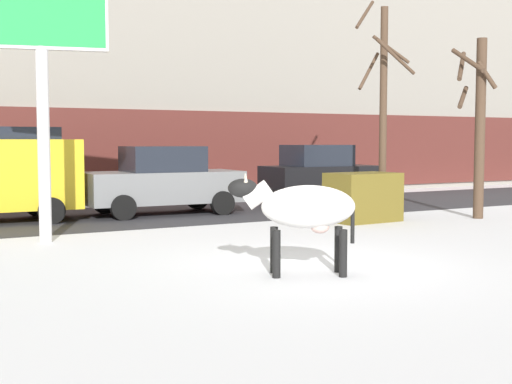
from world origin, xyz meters
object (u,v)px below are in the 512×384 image
(car_black_hatchback, at_px, (320,175))
(dumpster, at_px, (363,197))
(car_grey_sedan, at_px, (163,181))
(bare_tree_left_lot, at_px, (383,102))
(billboard, at_px, (41,19))
(bare_tree_right_lot, at_px, (478,120))
(cow_holstein, at_px, (304,208))
(pedestrian_far_left, at_px, (191,175))

(car_black_hatchback, bearing_deg, dumpster, -110.16)
(car_grey_sedan, relative_size, bare_tree_left_lot, 0.74)
(car_grey_sedan, bearing_deg, dumpster, -47.20)
(billboard, xyz_separation_m, car_grey_sedan, (3.96, 3.75, -3.41))
(bare_tree_left_lot, xyz_separation_m, bare_tree_right_lot, (1.84, -1.54, -0.48))
(cow_holstein, distance_m, billboard, 6.73)
(bare_tree_right_lot, relative_size, dumpster, 2.69)
(bare_tree_right_lot, bearing_deg, car_black_hatchback, 106.86)
(bare_tree_left_lot, distance_m, dumpster, 2.70)
(car_grey_sedan, distance_m, pedestrian_far_left, 3.55)
(cow_holstein, xyz_separation_m, pedestrian_far_left, (3.47, 11.85, -0.12))
(pedestrian_far_left, bearing_deg, billboard, -132.62)
(billboard, relative_size, dumpster, 3.27)
(bare_tree_left_lot, bearing_deg, pedestrian_far_left, 113.29)
(dumpster, bearing_deg, bare_tree_right_lot, -17.13)
(billboard, distance_m, pedestrian_far_left, 9.60)
(billboard, xyz_separation_m, pedestrian_far_left, (6.07, 6.60, -3.43))
(bare_tree_left_lot, distance_m, bare_tree_right_lot, 2.44)
(bare_tree_right_lot, xyz_separation_m, dumpster, (-2.94, 0.91, -1.90))
(pedestrian_far_left, relative_size, bare_tree_right_lot, 0.38)
(car_grey_sedan, bearing_deg, billboard, -136.59)
(car_black_hatchback, xyz_separation_m, pedestrian_far_left, (-3.03, 2.85, -0.05))
(car_black_hatchback, bearing_deg, cow_holstein, -125.83)
(billboard, bearing_deg, car_grey_sedan, 43.41)
(cow_holstein, relative_size, bare_tree_right_lot, 0.41)
(car_black_hatchback, distance_m, bare_tree_right_lot, 5.34)
(cow_holstein, relative_size, car_grey_sedan, 0.44)
(car_grey_sedan, relative_size, pedestrian_far_left, 2.46)
(dumpster, bearing_deg, billboard, 178.32)
(cow_holstein, distance_m, car_grey_sedan, 9.10)
(bare_tree_left_lot, xyz_separation_m, dumpster, (-1.10, -0.63, -2.38))
(cow_holstein, bearing_deg, dumpster, 44.91)
(car_grey_sedan, bearing_deg, bare_tree_left_lot, -34.96)
(car_black_hatchback, height_order, bare_tree_left_lot, bare_tree_left_lot)
(billboard, height_order, car_grey_sedan, billboard)
(cow_holstein, bearing_deg, car_black_hatchback, 54.17)
(car_grey_sedan, xyz_separation_m, pedestrian_far_left, (2.11, 2.85, -0.03))
(cow_holstein, xyz_separation_m, bare_tree_left_lot, (6.14, 5.65, 1.99))
(billboard, distance_m, car_black_hatchback, 10.41)
(pedestrian_far_left, bearing_deg, dumpster, -77.08)
(pedestrian_far_left, bearing_deg, cow_holstein, -106.34)
(pedestrian_far_left, xyz_separation_m, bare_tree_right_lot, (4.51, -7.73, 1.62))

